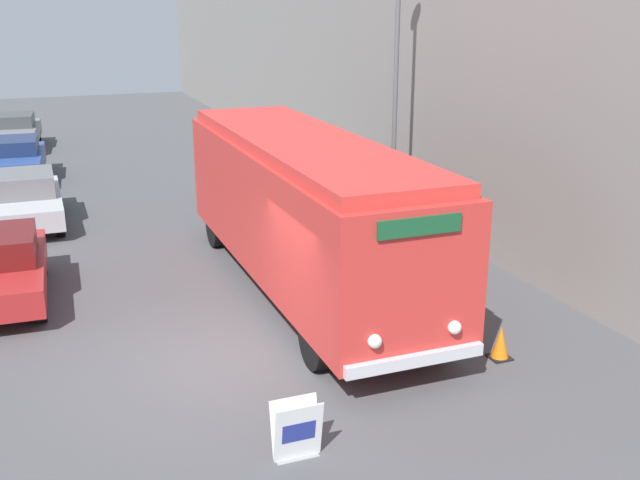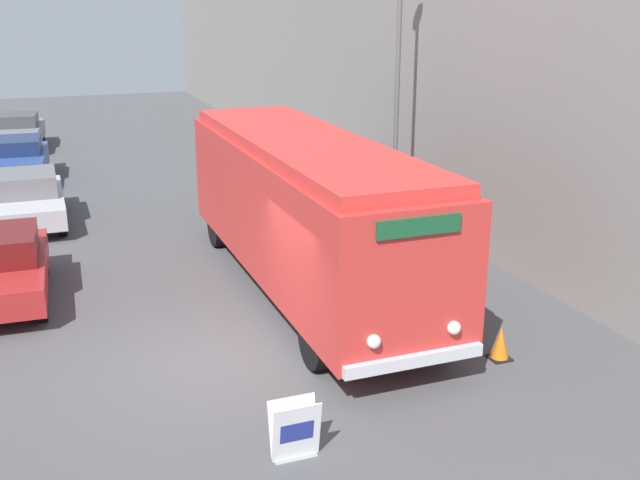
% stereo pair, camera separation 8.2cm
% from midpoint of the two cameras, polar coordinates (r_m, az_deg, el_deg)
% --- Properties ---
extents(ground_plane, '(80.00, 80.00, 0.00)m').
position_cam_midpoint_polar(ground_plane, '(13.10, -7.43, -9.20)').
color(ground_plane, '#4C4C4F').
extents(building_wall_right, '(0.30, 60.00, 6.35)m').
position_cam_midpoint_polar(building_wall_right, '(23.75, 4.09, 11.14)').
color(building_wall_right, gray).
rests_on(building_wall_right, ground_plane).
extents(vintage_bus, '(2.50, 9.98, 3.26)m').
position_cam_midpoint_polar(vintage_bus, '(15.58, -1.00, 2.67)').
color(vintage_bus, black).
rests_on(vintage_bus, ground_plane).
extents(sign_board, '(0.67, 0.32, 0.85)m').
position_cam_midpoint_polar(sign_board, '(10.35, -1.69, -14.33)').
color(sign_board, gray).
rests_on(sign_board, ground_plane).
extents(streetlamp, '(0.36, 0.36, 7.73)m').
position_cam_midpoint_polar(streetlamp, '(19.07, 6.14, 14.61)').
color(streetlamp, '#595E60').
rests_on(streetlamp, ground_plane).
extents(parked_car_mid, '(1.90, 4.28, 1.44)m').
position_cam_midpoint_polar(parked_car_mid, '(22.07, -21.30, 2.96)').
color(parked_car_mid, black).
rests_on(parked_car_mid, ground_plane).
extents(parked_car_far, '(2.01, 4.35, 1.48)m').
position_cam_midpoint_polar(parked_car_far, '(27.46, -21.87, 5.69)').
color(parked_car_far, black).
rests_on(parked_car_far, ground_plane).
extents(parked_car_distant, '(2.28, 4.26, 1.45)m').
position_cam_midpoint_polar(parked_car_distant, '(33.62, -22.02, 7.70)').
color(parked_car_distant, black).
rests_on(parked_car_distant, ground_plane).
extents(traffic_cone, '(0.36, 0.36, 0.60)m').
position_cam_midpoint_polar(traffic_cone, '(13.35, 13.76, -7.65)').
color(traffic_cone, black).
rests_on(traffic_cone, ground_plane).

